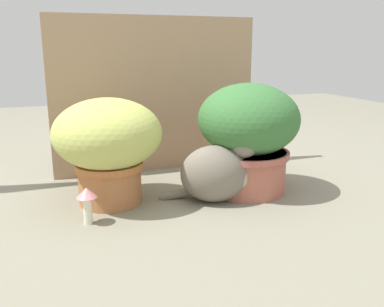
# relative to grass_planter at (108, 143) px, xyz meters

# --- Properties ---
(ground_plane) EXTENTS (6.00, 6.00, 0.00)m
(ground_plane) POSITION_rel_grass_planter_xyz_m (0.18, -0.12, -0.23)
(ground_plane) COLOR gray
(cardboard_backdrop) EXTENTS (0.97, 0.03, 0.71)m
(cardboard_backdrop) POSITION_rel_grass_planter_xyz_m (0.29, 0.38, 0.12)
(cardboard_backdrop) COLOR tan
(cardboard_backdrop) RESTS_ON ground
(grass_planter) EXTENTS (0.40, 0.40, 0.40)m
(grass_planter) POSITION_rel_grass_planter_xyz_m (0.00, 0.00, 0.00)
(grass_planter) COLOR #AF6A3E
(grass_planter) RESTS_ON ground
(leafy_planter) EXTENTS (0.40, 0.40, 0.44)m
(leafy_planter) POSITION_rel_grass_planter_xyz_m (0.55, -0.06, 0.01)
(leafy_planter) COLOR #AF604D
(leafy_planter) RESTS_ON ground
(cat) EXTENTS (0.37, 0.23, 0.32)m
(cat) POSITION_rel_grass_planter_xyz_m (0.39, -0.13, -0.11)
(cat) COLOR slate
(cat) RESTS_ON ground
(mushroom_ornament_pink) EXTENTS (0.07, 0.07, 0.13)m
(mushroom_ornament_pink) POSITION_rel_grass_planter_xyz_m (-0.10, -0.17, -0.15)
(mushroom_ornament_pink) COLOR #EAE8C8
(mushroom_ornament_pink) RESTS_ON ground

